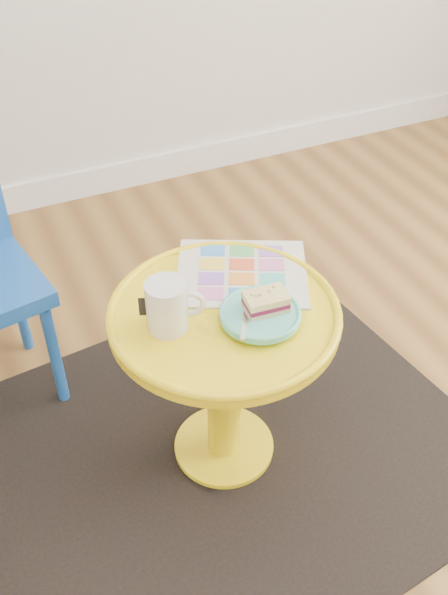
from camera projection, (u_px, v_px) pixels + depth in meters
name	position (u px, v px, depth m)	size (l,w,h in m)	color
rug	(224.00, 448.00, 1.79)	(1.30, 1.10, 0.01)	black
side_table	(224.00, 356.00, 1.56)	(0.52, 0.52, 0.49)	yellow
newspaper	(242.00, 273.00, 1.57)	(0.31, 0.26, 0.01)	silver
mug	(168.00, 305.00, 1.39)	(0.12, 0.09, 0.12)	white
plate	(260.00, 315.00, 1.43)	(0.18, 0.18, 0.02)	#5DC5BA
cake_slice	(266.00, 302.00, 1.43)	(0.10, 0.07, 0.04)	#D3BC8C
fork	(246.00, 315.00, 1.42)	(0.09, 0.13, 0.00)	silver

